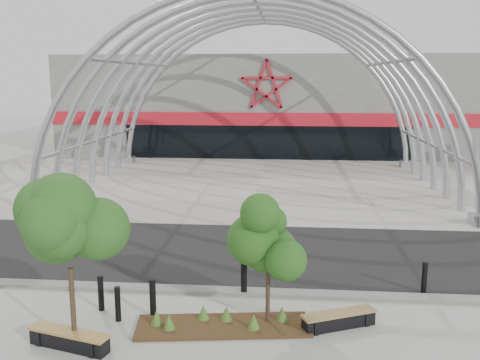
{
  "coord_description": "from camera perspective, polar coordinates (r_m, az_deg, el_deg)",
  "views": [
    {
      "loc": [
        1.75,
        -15.04,
        6.31
      ],
      "look_at": [
        0.0,
        4.0,
        2.6
      ],
      "focal_mm": 40.0,
      "sensor_mm": 36.0,
      "label": 1
    }
  ],
  "objects": [
    {
      "name": "vault_canopy",
      "position": [
        31.23,
        1.93,
        -0.65
      ],
      "size": [
        20.8,
        15.8,
        20.36
      ],
      "color": "#A2A7AC",
      "rests_on": "ground"
    },
    {
      "name": "kerb",
      "position": [
        16.15,
        -1.41,
        -11.79
      ],
      "size": [
        60.0,
        0.5,
        0.12
      ],
      "primitive_type": "cube",
      "color": "slate",
      "rests_on": "ground"
    },
    {
      "name": "ground",
      "position": [
        16.41,
        -1.3,
        -11.64
      ],
      "size": [
        140.0,
        140.0,
        0.0
      ],
      "primitive_type": "plane",
      "color": "#9D9D97",
      "rests_on": "ground"
    },
    {
      "name": "bollard_3",
      "position": [
        15.83,
        0.42,
        -10.28
      ],
      "size": [
        0.18,
        0.18,
        1.14
      ],
      "primitive_type": "cylinder",
      "color": "black",
      "rests_on": "ground"
    },
    {
      "name": "road",
      "position": [
        19.66,
        -0.13,
        -7.71
      ],
      "size": [
        140.0,
        7.0,
        0.02
      ],
      "primitive_type": "cube",
      "color": "black",
      "rests_on": "ground"
    },
    {
      "name": "bollard_1",
      "position": [
        14.67,
        -12.91,
        -12.76
      ],
      "size": [
        0.15,
        0.15,
        0.95
      ],
      "primitive_type": "cylinder",
      "color": "black",
      "rests_on": "ground"
    },
    {
      "name": "planting_bed",
      "position": [
        14.15,
        -2.05,
        -15.01
      ],
      "size": [
        4.57,
        1.95,
        0.47
      ],
      "color": "#302513",
      "rests_on": "ground"
    },
    {
      "name": "bollard_2",
      "position": [
        14.69,
        -9.29,
        -12.34
      ],
      "size": [
        0.17,
        0.17,
        1.06
      ],
      "primitive_type": "cylinder",
      "color": "black",
      "rests_on": "ground"
    },
    {
      "name": "street_tree_1",
      "position": [
        13.5,
        3.05,
        -5.92
      ],
      "size": [
        1.41,
        1.41,
        3.33
      ],
      "color": "black",
      "rests_on": "ground"
    },
    {
      "name": "forecourt",
      "position": [
        31.23,
        1.93,
        -0.65
      ],
      "size": [
        60.0,
        17.0,
        0.04
      ],
      "primitive_type": "cube",
      "color": "#A19C91",
      "rests_on": "ground"
    },
    {
      "name": "bollard_0",
      "position": [
        15.39,
        -14.62,
        -11.58
      ],
      "size": [
        0.16,
        0.16,
        1.0
      ],
      "primitive_type": "cylinder",
      "color": "black",
      "rests_on": "ground"
    },
    {
      "name": "bench_0",
      "position": [
        13.74,
        -17.75,
        -15.92
      ],
      "size": [
        2.12,
        1.01,
        0.44
      ],
      "color": "black",
      "rests_on": "ground"
    },
    {
      "name": "bench_1",
      "position": [
        14.3,
        10.49,
        -14.49
      ],
      "size": [
        1.99,
        1.23,
        0.42
      ],
      "color": "black",
      "rests_on": "ground"
    },
    {
      "name": "street_tree_0",
      "position": [
        12.84,
        -17.85,
        -5.62
      ],
      "size": [
        1.68,
        1.68,
        3.84
      ],
      "color": "#2D2214",
      "rests_on": "ground"
    },
    {
      "name": "arena_building",
      "position": [
        48.58,
        3.21,
        8.22
      ],
      "size": [
        34.0,
        15.24,
        8.0
      ],
      "color": "slate",
      "rests_on": "ground"
    },
    {
      "name": "bollard_4",
      "position": [
        16.88,
        19.07,
        -9.85
      ],
      "size": [
        0.15,
        0.15,
        0.97
      ],
      "primitive_type": "cylinder",
      "color": "black",
      "rests_on": "ground"
    }
  ]
}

